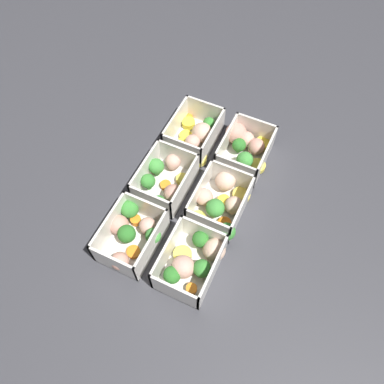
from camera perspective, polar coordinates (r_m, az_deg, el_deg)
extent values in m
plane|color=#38383D|center=(0.83, 0.00, -0.86)|extent=(4.00, 4.00, 0.00)
cube|color=silver|center=(0.92, 0.27, 7.97)|extent=(0.14, 0.10, 0.00)
cube|color=silver|center=(0.91, -2.53, 10.25)|extent=(0.14, 0.01, 0.07)
cube|color=silver|center=(0.89, 3.16, 8.24)|extent=(0.14, 0.00, 0.07)
cube|color=silver|center=(0.94, 2.02, 12.05)|extent=(0.01, 0.10, 0.07)
cube|color=silver|center=(0.86, -1.58, 6.24)|extent=(0.01, 0.10, 0.07)
sphere|color=#D19E8C|center=(0.89, 0.05, 7.60)|extent=(0.05, 0.05, 0.04)
cylinder|color=orange|center=(0.96, -0.59, 11.19)|extent=(0.03, 0.03, 0.01)
cylinder|color=yellow|center=(0.90, -1.53, 7.08)|extent=(0.05, 0.05, 0.01)
cylinder|color=#DBC647|center=(0.88, 0.99, 5.07)|extent=(0.05, 0.05, 0.01)
cylinder|color=yellow|center=(0.94, -0.54, 10.42)|extent=(0.05, 0.05, 0.02)
cylinder|color=#49883F|center=(0.94, 2.55, 9.73)|extent=(0.01, 0.01, 0.01)
sphere|color=#388433|center=(0.92, 2.59, 10.43)|extent=(0.03, 0.03, 0.03)
cylinder|color=yellow|center=(0.92, -0.96, 8.56)|extent=(0.04, 0.04, 0.01)
cylinder|color=#407A37|center=(0.89, -2.99, 6.24)|extent=(0.01, 0.01, 0.01)
sphere|color=#2D7228|center=(0.88, -3.04, 6.96)|extent=(0.03, 0.03, 0.03)
sphere|color=beige|center=(0.90, 1.52, 9.05)|extent=(0.07, 0.07, 0.05)
cube|color=silver|center=(0.85, -3.99, 0.83)|extent=(0.14, 0.10, 0.00)
cube|color=silver|center=(0.84, -7.09, 3.20)|extent=(0.14, 0.01, 0.07)
cube|color=silver|center=(0.81, -1.06, 0.81)|extent=(0.14, 0.00, 0.07)
cube|color=silver|center=(0.85, -2.09, 5.40)|extent=(0.01, 0.10, 0.07)
cube|color=silver|center=(0.79, -6.31, -1.60)|extent=(0.01, 0.10, 0.07)
cylinder|color=orange|center=(0.84, -4.13, 0.94)|extent=(0.03, 0.03, 0.01)
cylinder|color=#49883F|center=(0.84, -6.57, 0.94)|extent=(0.01, 0.01, 0.02)
sphere|color=#388433|center=(0.82, -6.71, 1.67)|extent=(0.03, 0.03, 0.03)
cylinder|color=#DBC647|center=(0.85, -1.50, 1.95)|extent=(0.03, 0.03, 0.01)
sphere|color=#D19E8C|center=(0.86, -2.95, 4.60)|extent=(0.05, 0.05, 0.04)
cylinder|color=#49883F|center=(0.81, -5.03, -2.26)|extent=(0.01, 0.01, 0.01)
sphere|color=#388433|center=(0.80, -5.13, -1.63)|extent=(0.03, 0.03, 0.03)
sphere|color=tan|center=(0.81, -2.94, -0.25)|extent=(0.05, 0.05, 0.04)
cylinder|color=#519448|center=(0.86, -5.36, 3.12)|extent=(0.01, 0.01, 0.01)
sphere|color=#42933D|center=(0.84, -5.47, 3.92)|extent=(0.04, 0.04, 0.04)
cube|color=silver|center=(0.79, -8.96, -7.51)|extent=(0.14, 0.10, 0.00)
cube|color=silver|center=(0.78, -12.36, -5.08)|extent=(0.14, 0.01, 0.07)
cube|color=silver|center=(0.75, -6.06, -8.02)|extent=(0.14, 0.00, 0.07)
cube|color=silver|center=(0.78, -6.90, -2.60)|extent=(0.01, 0.10, 0.07)
cube|color=silver|center=(0.75, -11.83, -10.66)|extent=(0.01, 0.10, 0.07)
cylinder|color=orange|center=(0.78, -8.91, -9.01)|extent=(0.03, 0.03, 0.01)
cylinder|color=#407A37|center=(0.79, -9.70, -6.95)|extent=(0.01, 0.01, 0.01)
sphere|color=#2D7228|center=(0.77, -9.93, -6.30)|extent=(0.04, 0.04, 0.04)
sphere|color=#D19E8C|center=(0.78, -6.81, -5.15)|extent=(0.04, 0.04, 0.04)
cylinder|color=#519448|center=(0.78, -5.81, -7.26)|extent=(0.01, 0.01, 0.02)
sphere|color=#42933D|center=(0.76, -5.94, -6.63)|extent=(0.03, 0.03, 0.03)
sphere|color=tan|center=(0.76, -10.94, -10.26)|extent=(0.05, 0.05, 0.04)
sphere|color=tan|center=(0.79, -11.10, -4.92)|extent=(0.05, 0.05, 0.04)
cylinder|color=orange|center=(0.80, -8.56, -4.28)|extent=(0.03, 0.03, 0.01)
cylinder|color=#49883F|center=(0.81, -9.30, -3.25)|extent=(0.01, 0.01, 0.01)
sphere|color=#388433|center=(0.80, -9.50, -2.58)|extent=(0.04, 0.04, 0.04)
cube|color=silver|center=(0.90, 7.85, 5.15)|extent=(0.14, 0.10, 0.00)
cube|color=silver|center=(0.88, 5.15, 7.51)|extent=(0.14, 0.00, 0.07)
cube|color=silver|center=(0.87, 11.09, 5.27)|extent=(0.14, 0.01, 0.07)
cube|color=silver|center=(0.91, 9.59, 9.36)|extent=(0.01, 0.10, 0.07)
cube|color=silver|center=(0.83, 6.50, 3.18)|extent=(0.01, 0.10, 0.07)
cylinder|color=#519448|center=(0.87, 7.86, 4.04)|extent=(0.01, 0.01, 0.02)
sphere|color=#42933D|center=(0.86, 8.03, 4.88)|extent=(0.04, 0.04, 0.04)
cylinder|color=orange|center=(0.88, 4.90, 4.58)|extent=(0.03, 0.03, 0.01)
cylinder|color=yellow|center=(0.92, 10.69, 7.19)|extent=(0.05, 0.05, 0.02)
sphere|color=#D19E8C|center=(0.91, 8.26, 7.94)|extent=(0.04, 0.04, 0.04)
sphere|color=tan|center=(0.91, 6.71, 8.90)|extent=(0.06, 0.06, 0.05)
sphere|color=tan|center=(0.89, 9.73, 6.85)|extent=(0.05, 0.05, 0.04)
cylinder|color=#DBC647|center=(0.88, 9.91, 3.91)|extent=(0.04, 0.04, 0.01)
cylinder|color=orange|center=(0.86, 6.79, 2.55)|extent=(0.03, 0.03, 0.01)
cylinder|color=#407A37|center=(0.90, 7.06, 6.41)|extent=(0.01, 0.01, 0.01)
sphere|color=#2D7228|center=(0.89, 7.18, 7.11)|extent=(0.03, 0.03, 0.03)
cube|color=silver|center=(0.82, 4.13, -2.46)|extent=(0.14, 0.10, 0.00)
cube|color=silver|center=(0.80, 1.07, -0.05)|extent=(0.14, 0.00, 0.07)
cube|color=silver|center=(0.79, 7.53, -2.63)|extent=(0.14, 0.01, 0.07)
cube|color=silver|center=(0.82, 6.05, 2.28)|extent=(0.01, 0.10, 0.07)
cube|color=silver|center=(0.76, 2.34, -5.23)|extent=(0.01, 0.10, 0.07)
cylinder|color=yellow|center=(0.82, 4.85, -1.44)|extent=(0.04, 0.04, 0.02)
cylinder|color=#DBC647|center=(0.79, 0.85, -4.24)|extent=(0.05, 0.05, 0.02)
sphere|color=#D19E8C|center=(0.81, 1.93, -0.70)|extent=(0.04, 0.04, 0.04)
cylinder|color=#DBC647|center=(0.83, 7.51, -0.45)|extent=(0.06, 0.06, 0.01)
sphere|color=beige|center=(0.80, 6.38, -2.03)|extent=(0.06, 0.06, 0.04)
cylinder|color=#519448|center=(0.80, 3.46, -3.26)|extent=(0.01, 0.01, 0.02)
sphere|color=#42933D|center=(0.78, 3.55, -2.44)|extent=(0.04, 0.04, 0.04)
sphere|color=beige|center=(0.83, 5.10, 1.69)|extent=(0.05, 0.05, 0.05)
cylinder|color=orange|center=(0.80, 4.96, -4.80)|extent=(0.03, 0.03, 0.01)
cylinder|color=orange|center=(0.79, 3.77, -5.71)|extent=(0.03, 0.03, 0.01)
cylinder|color=#49883F|center=(0.78, 5.18, -6.61)|extent=(0.01, 0.01, 0.01)
sphere|color=#388433|center=(0.77, 5.30, -6.01)|extent=(0.04, 0.04, 0.04)
cube|color=silver|center=(0.76, -0.34, -11.42)|extent=(0.14, 0.10, 0.00)
cube|color=silver|center=(0.74, -3.79, -9.04)|extent=(0.14, 0.00, 0.07)
cube|color=silver|center=(0.73, 3.20, -12.07)|extent=(0.14, 0.01, 0.07)
cube|color=silver|center=(0.75, 1.80, -6.31)|extent=(0.01, 0.10, 0.07)
cube|color=silver|center=(0.71, -2.69, -15.04)|extent=(0.01, 0.10, 0.07)
cylinder|color=#DBC647|center=(0.76, -1.45, -9.51)|extent=(0.05, 0.05, 0.01)
cylinder|color=#49883F|center=(0.75, 1.48, -12.05)|extent=(0.01, 0.01, 0.01)
sphere|color=#388433|center=(0.73, 1.51, -11.57)|extent=(0.04, 0.04, 0.04)
cylinder|color=#407A37|center=(0.75, -2.99, -12.95)|extent=(0.01, 0.01, 0.01)
sphere|color=#2D7228|center=(0.73, -3.05, -12.50)|extent=(0.03, 0.03, 0.03)
sphere|color=#D19E8C|center=(0.74, -1.37, -11.32)|extent=(0.06, 0.06, 0.05)
cylinder|color=orange|center=(0.74, -0.09, -14.57)|extent=(0.03, 0.03, 0.01)
cylinder|color=#407A37|center=(0.77, 1.26, -7.81)|extent=(0.01, 0.01, 0.02)
sphere|color=#2D7228|center=(0.75, 1.29, -7.21)|extent=(0.03, 0.03, 0.03)
sphere|color=beige|center=(0.75, 3.41, -8.78)|extent=(0.05, 0.05, 0.05)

